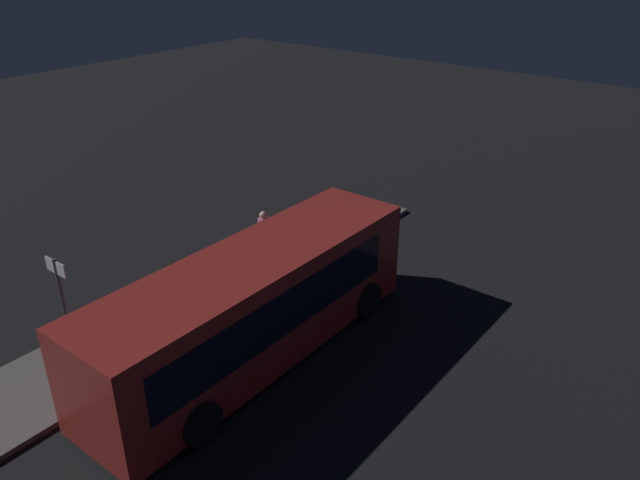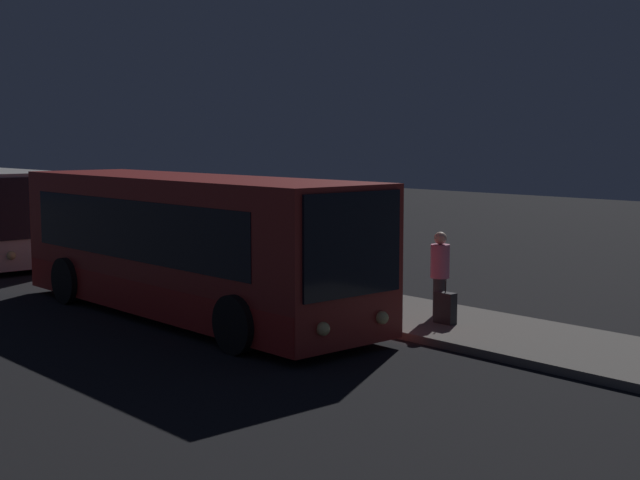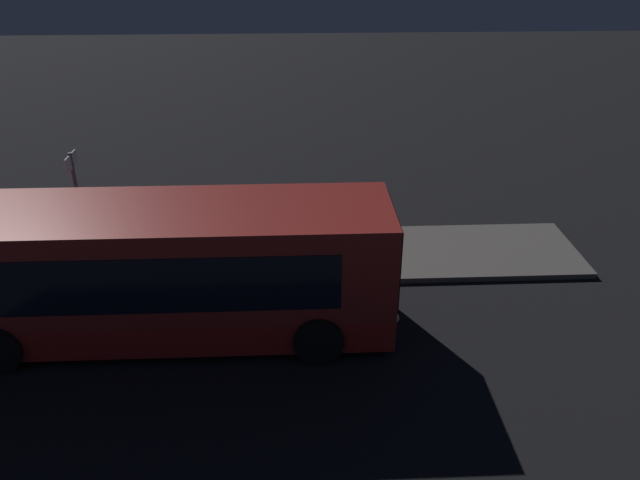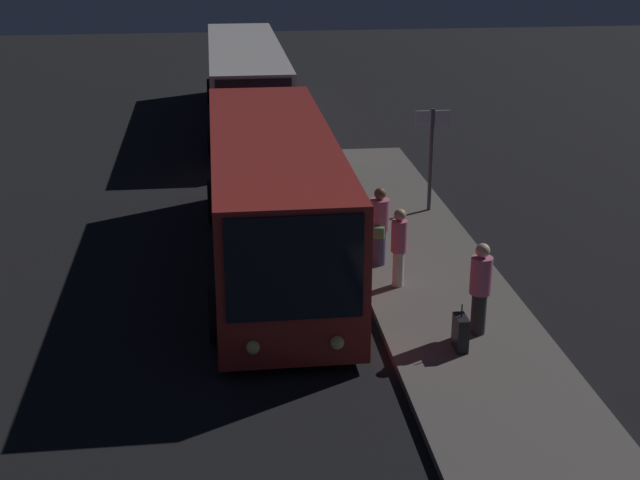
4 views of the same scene
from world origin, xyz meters
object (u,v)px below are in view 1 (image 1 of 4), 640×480
(passenger_boarding, at_px, (212,286))
(suitcase, at_px, (286,248))
(passenger_waiting, at_px, (264,233))
(bus_lead, at_px, (253,308))
(sign_post, at_px, (61,291))
(passenger_with_bags, at_px, (237,268))

(passenger_boarding, height_order, suitcase, passenger_boarding)
(passenger_boarding, height_order, passenger_waiting, passenger_waiting)
(bus_lead, distance_m, sign_post, 5.12)
(passenger_boarding, height_order, passenger_with_bags, passenger_boarding)
(passenger_boarding, distance_m, passenger_with_bags, 1.21)
(bus_lead, distance_m, passenger_waiting, 5.39)
(bus_lead, distance_m, passenger_boarding, 2.37)
(passenger_boarding, bearing_deg, passenger_waiting, 125.52)
(sign_post, bearing_deg, bus_lead, -55.48)
(passenger_with_bags, height_order, suitcase, passenger_with_bags)
(passenger_with_bags, relative_size, suitcase, 1.93)
(bus_lead, height_order, passenger_with_bags, bus_lead)
(bus_lead, xyz_separation_m, passenger_waiting, (4.12, 3.44, -0.40))
(passenger_waiting, height_order, passenger_with_bags, passenger_waiting)
(bus_lead, height_order, passenger_boarding, bus_lead)
(passenger_with_bags, bearing_deg, passenger_waiting, -41.03)
(bus_lead, xyz_separation_m, passenger_with_bags, (1.81, 2.43, -0.43))
(passenger_boarding, xyz_separation_m, sign_post, (-3.51, 1.96, 0.75))
(passenger_with_bags, xyz_separation_m, suitcase, (2.88, 0.53, -0.61))
(passenger_waiting, distance_m, passenger_with_bags, 2.52)
(suitcase, height_order, sign_post, sign_post)
(passenger_with_bags, height_order, sign_post, sign_post)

